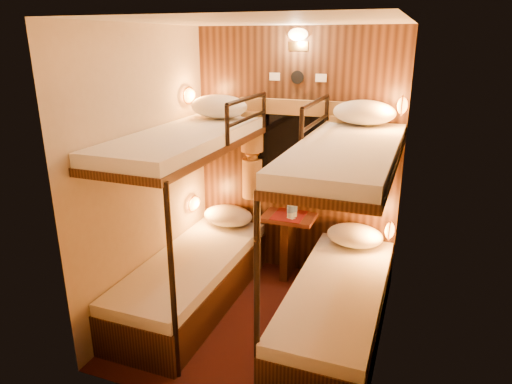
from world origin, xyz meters
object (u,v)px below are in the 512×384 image
at_px(bunk_right, 339,272).
at_px(bottle_left, 291,208).
at_px(bunk_left, 192,246).
at_px(table, 288,238).
at_px(bottle_right, 294,207).

distance_m(bunk_right, bottle_left, 0.98).
relative_size(bunk_left, table, 2.90).
bearing_deg(bunk_right, bunk_left, 180.00).
height_order(table, bottle_left, bottle_left).
relative_size(table, bottle_left, 2.74).
height_order(bunk_right, table, bunk_right).
relative_size(table, bottle_right, 2.76).
relative_size(bottle_left, bottle_right, 1.01).
height_order(bunk_left, bottle_right, bunk_left).
height_order(bunk_right, bottle_left, bunk_right).
bearing_deg(bunk_right, table, 129.67).
bearing_deg(bottle_right, table, 168.93).
bearing_deg(bottle_right, bunk_left, -132.14).
bearing_deg(bottle_left, bottle_right, 60.08).
xyz_separation_m(bunk_left, bunk_right, (1.30, 0.00, 0.00)).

